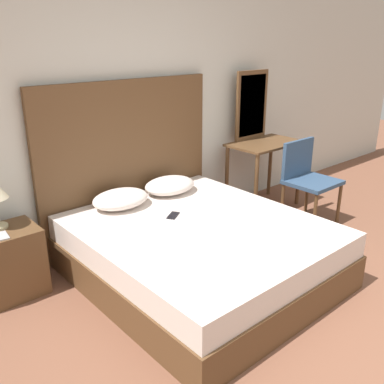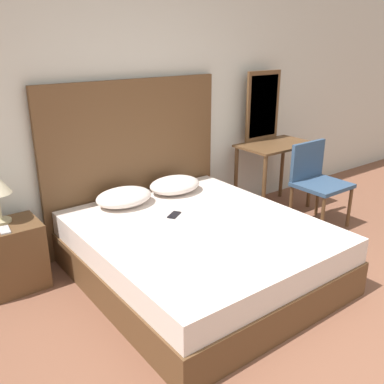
# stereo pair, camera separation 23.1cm
# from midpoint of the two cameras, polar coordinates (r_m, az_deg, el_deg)

# --- Properties ---
(ground_plane) EXTENTS (16.00, 16.00, 0.00)m
(ground_plane) POSITION_cam_midpoint_polar(r_m,az_deg,el_deg) (2.98, 25.79, -21.99)
(ground_plane) COLOR brown
(wall_back) EXTENTS (10.00, 0.06, 2.70)m
(wall_back) POSITION_cam_midpoint_polar(r_m,az_deg,el_deg) (4.12, -5.48, 12.27)
(wall_back) COLOR silver
(wall_back) RESTS_ON ground_plane
(bed) EXTENTS (1.75, 1.97, 0.48)m
(bed) POSITION_cam_midpoint_polar(r_m,az_deg,el_deg) (3.55, 2.85, -7.95)
(bed) COLOR brown
(bed) RESTS_ON ground_plane
(headboard) EXTENTS (1.84, 0.05, 1.54)m
(headboard) POSITION_cam_midpoint_polar(r_m,az_deg,el_deg) (4.12, -6.05, 4.01)
(headboard) COLOR brown
(headboard) RESTS_ON ground_plane
(pillow_left) EXTENTS (0.52, 0.39, 0.15)m
(pillow_left) POSITION_cam_midpoint_polar(r_m,az_deg,el_deg) (3.83, -7.36, -0.69)
(pillow_left) COLOR silver
(pillow_left) RESTS_ON bed
(pillow_right) EXTENTS (0.52, 0.39, 0.15)m
(pillow_right) POSITION_cam_midpoint_polar(r_m,az_deg,el_deg) (4.11, -0.70, 0.94)
(pillow_right) COLOR silver
(pillow_right) RESTS_ON bed
(phone_on_bed) EXTENTS (0.16, 0.14, 0.01)m
(phone_on_bed) POSITION_cam_midpoint_polar(r_m,az_deg,el_deg) (3.61, -0.57, -3.09)
(phone_on_bed) COLOR black
(phone_on_bed) RESTS_ON bed
(nightstand) EXTENTS (0.48, 0.39, 0.54)m
(nightstand) POSITION_cam_midpoint_polar(r_m,az_deg,el_deg) (3.65, -21.32, -8.03)
(nightstand) COLOR brown
(nightstand) RESTS_ON ground_plane
(phone_on_nightstand) EXTENTS (0.09, 0.16, 0.01)m
(phone_on_nightstand) POSITION_cam_midpoint_polar(r_m,az_deg,el_deg) (3.44, -21.97, -4.74)
(phone_on_nightstand) COLOR #B7B7BC
(phone_on_nightstand) RESTS_ON nightstand
(vanity_desk) EXTENTS (0.85, 0.52, 0.78)m
(vanity_desk) POSITION_cam_midpoint_polar(r_m,az_deg,el_deg) (4.93, 12.35, 4.64)
(vanity_desk) COLOR brown
(vanity_desk) RESTS_ON ground_plane
(vanity_mirror) EXTENTS (0.49, 0.03, 0.77)m
(vanity_mirror) POSITION_cam_midpoint_polar(r_m,az_deg,el_deg) (4.97, 10.78, 11.17)
(vanity_mirror) COLOR brown
(vanity_mirror) RESTS_ON vanity_desk
(chair) EXTENTS (0.51, 0.46, 0.87)m
(chair) POSITION_cam_midpoint_polar(r_m,az_deg,el_deg) (4.67, 17.59, 1.81)
(chair) COLOR #334C6B
(chair) RESTS_ON ground_plane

